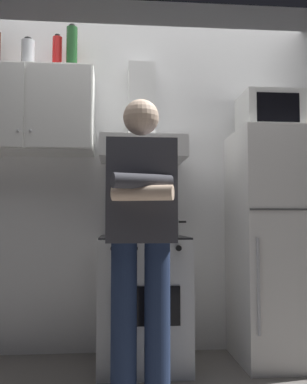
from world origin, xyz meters
TOP-DOWN VIEW (x-y plane):
  - ground_plane at (0.00, 0.00)m, footprint 7.00×7.00m
  - back_wall_tiled at (0.00, 0.60)m, footprint 4.80×0.10m
  - upper_cabinet at (-0.85, 0.37)m, footprint 0.90×0.37m
  - stove_oven at (-0.05, 0.25)m, footprint 0.60×0.62m
  - range_hood at (-0.05, 0.38)m, footprint 0.60×0.44m
  - refrigerator at (0.90, 0.25)m, footprint 0.60×0.62m
  - microwave at (0.90, 0.27)m, footprint 0.48×0.37m
  - person_standing at (-0.10, -0.36)m, footprint 0.38×0.33m
  - cooking_pot at (0.08, 0.13)m, footprint 0.30×0.20m
  - bottle_soda_red at (-0.67, 0.41)m, footprint 0.07×0.07m
  - bottle_canister_steel at (-0.87, 0.35)m, footprint 0.09×0.09m
  - bottle_wine_green at (-0.56, 0.38)m, footprint 0.08×0.08m

SIDE VIEW (x-z plane):
  - ground_plane at x=0.00m, z-range 0.00..0.00m
  - stove_oven at x=-0.05m, z-range 0.00..0.87m
  - refrigerator at x=0.90m, z-range 0.00..1.60m
  - person_standing at x=-0.10m, z-range 0.08..1.72m
  - cooking_pot at x=0.08m, z-range 0.87..0.98m
  - back_wall_tiled at x=0.00m, z-range 0.00..2.70m
  - range_hood at x=-0.05m, z-range 1.22..1.97m
  - microwave at x=0.90m, z-range 1.60..1.88m
  - upper_cabinet at x=-0.85m, z-range 1.45..2.05m
  - bottle_canister_steel at x=-0.87m, z-range 2.04..2.27m
  - bottle_soda_red at x=-0.67m, z-range 2.04..2.33m
  - bottle_wine_green at x=-0.56m, z-range 2.04..2.39m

